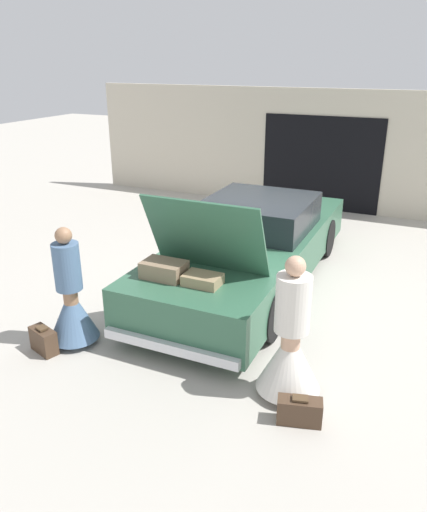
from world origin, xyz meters
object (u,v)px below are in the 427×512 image
car (252,246)px  person_left (71,304)px  suitcase_beside_right_person (299,411)px  person_right (290,348)px  suitcase_beside_left_person (44,340)px

car → person_left: bearing=-117.1°
car → suitcase_beside_right_person: 3.50m
person_left → person_right: size_ratio=0.97×
suitcase_beside_left_person → suitcase_beside_right_person: size_ratio=0.89×
person_left → suitcase_beside_right_person: bearing=81.9°
car → suitcase_beside_left_person: (-1.60, -3.09, -0.44)m
car → person_right: size_ratio=3.38×
car → suitcase_beside_left_person: size_ratio=12.79×
person_left → suitcase_beside_left_person: size_ratio=3.66×
person_left → suitcase_beside_right_person: 3.10m
suitcase_beside_right_person → person_right: bearing=120.4°
car → person_right: 2.99m
person_left → suitcase_beside_left_person: person_left is taller
person_left → person_right: (2.81, 0.11, 0.02)m
car → suitcase_beside_right_person: size_ratio=11.40×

